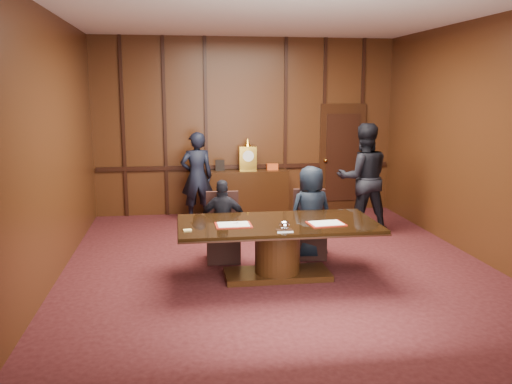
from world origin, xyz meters
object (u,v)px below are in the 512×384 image
(sideboard, at_px, (248,191))
(signatory_left, at_px, (223,221))
(conference_table, at_px, (277,240))
(witness_left, at_px, (197,177))
(signatory_right, at_px, (311,212))
(witness_right, at_px, (363,178))

(sideboard, distance_m, signatory_left, 3.05)
(conference_table, height_order, witness_left, witness_left)
(signatory_left, relative_size, witness_left, 0.71)
(sideboard, relative_size, conference_table, 0.61)
(signatory_right, bearing_deg, conference_table, 38.34)
(witness_left, distance_m, witness_right, 3.12)
(signatory_left, bearing_deg, sideboard, -98.00)
(conference_table, distance_m, witness_left, 3.56)
(conference_table, relative_size, signatory_left, 2.17)
(conference_table, distance_m, signatory_left, 1.04)
(sideboard, distance_m, conference_table, 3.76)
(signatory_right, relative_size, witness_left, 0.81)
(conference_table, bearing_deg, sideboard, 88.54)
(signatory_left, bearing_deg, witness_left, -77.83)
(conference_table, relative_size, witness_right, 1.37)
(sideboard, bearing_deg, witness_left, -161.49)
(signatory_left, height_order, signatory_right, signatory_right)
(conference_table, xyz_separation_m, signatory_left, (-0.65, 0.80, 0.09))
(sideboard, height_order, witness_right, witness_right)
(witness_right, bearing_deg, signatory_left, 31.29)
(signatory_left, xyz_separation_m, signatory_right, (1.30, 0.00, 0.09))
(sideboard, xyz_separation_m, conference_table, (-0.10, -3.76, 0.02))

